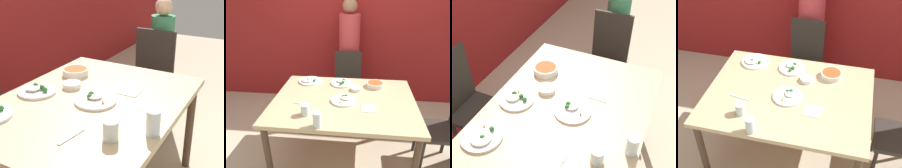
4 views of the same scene
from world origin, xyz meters
TOP-DOWN VIEW (x-y plane):
  - dining_table at (0.00, 0.00)m, footprint 1.44×1.09m
  - chair_adult_spot at (-0.03, 0.89)m, footprint 0.40×0.40m
  - chair_child_spot at (1.07, 0.02)m, footprint 0.40×0.40m
  - person_child at (1.34, 0.02)m, footprint 0.23×0.23m
  - bowl_curry at (0.33, 0.33)m, footprint 0.20×0.20m
  - plate_rice_adult at (-0.06, 0.37)m, footprint 0.26×0.26m
  - plate_rice_child at (-0.45, 0.38)m, footprint 0.27×0.27m
  - plate_noodles at (0.00, -0.04)m, footprint 0.26×0.26m
  - bowl_rice_small at (0.12, 0.22)m, footprint 0.13×0.13m
  - glass_water_tall at (-0.32, -0.33)m, footprint 0.08×0.08m
  - glass_water_short at (-0.18, -0.49)m, footprint 0.07×0.07m
  - napkin_folded at (0.24, -0.16)m, footprint 0.14×0.14m
  - fork_steel at (-0.40, -0.15)m, footprint 0.18×0.05m

SIDE VIEW (x-z plane):
  - chair_adult_spot at x=-0.03m, z-range 0.02..0.99m
  - chair_child_spot at x=1.07m, z-range 0.02..0.99m
  - person_child at x=1.34m, z-range -0.04..1.19m
  - dining_table at x=0.00m, z-range 0.30..1.06m
  - napkin_folded at x=0.24m, z-range 0.75..0.76m
  - fork_steel at x=-0.40m, z-range 0.75..0.76m
  - plate_noodles at x=0.00m, z-range 0.74..0.80m
  - plate_rice_adult at x=-0.06m, z-range 0.74..0.80m
  - plate_rice_child at x=-0.45m, z-range 0.74..0.80m
  - bowl_rice_small at x=0.12m, z-range 0.76..0.79m
  - bowl_curry at x=0.33m, z-range 0.76..0.81m
  - glass_water_tall at x=-0.32m, z-range 0.75..0.86m
  - glass_water_short at x=-0.18m, z-range 0.75..0.89m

